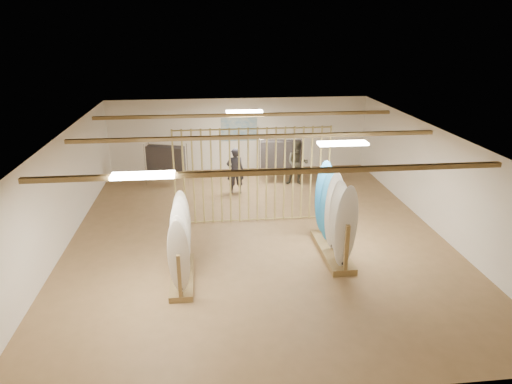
{
  "coord_description": "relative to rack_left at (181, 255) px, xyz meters",
  "views": [
    {
      "loc": [
        -1.27,
        -11.43,
        5.45
      ],
      "look_at": [
        0.0,
        0.0,
        1.2
      ],
      "focal_mm": 32.0,
      "sensor_mm": 36.0,
      "label": 1
    }
  ],
  "objects": [
    {
      "name": "wall_left",
      "position": [
        -3.07,
        2.27,
        0.78
      ],
      "size": [
        0.0,
        12.0,
        12.0
      ],
      "primitive_type": "plane",
      "rotation": [
        1.57,
        0.0,
        1.57
      ],
      "color": "white",
      "rests_on": "ground"
    },
    {
      "name": "poster",
      "position": [
        1.93,
        8.25,
        0.98
      ],
      "size": [
        1.4,
        0.03,
        0.9
      ],
      "primitive_type": "cube",
      "color": "teal",
      "rests_on": "ground"
    },
    {
      "name": "light_panels",
      "position": [
        1.93,
        2.27,
        2.12
      ],
      "size": [
        1.2,
        0.35,
        0.06
      ],
      "primitive_type": "cube",
      "color": "white",
      "rests_on": "ground"
    },
    {
      "name": "bamboo_partition",
      "position": [
        1.93,
        3.07,
        0.78
      ],
      "size": [
        4.45,
        0.05,
        2.78
      ],
      "color": "tan",
      "rests_on": "ground"
    },
    {
      "name": "floor",
      "position": [
        1.93,
        2.27,
        -0.62
      ],
      "size": [
        12.0,
        12.0,
        0.0
      ],
      "primitive_type": "plane",
      "color": "#967348",
      "rests_on": "ground"
    },
    {
      "name": "ceiling",
      "position": [
        1.93,
        2.27,
        2.18
      ],
      "size": [
        12.0,
        12.0,
        0.0
      ],
      "primitive_type": "plane",
      "rotation": [
        3.14,
        0.0,
        0.0
      ],
      "color": "gray",
      "rests_on": "ground"
    },
    {
      "name": "ceiling_slats",
      "position": [
        1.93,
        2.27,
        2.1
      ],
      "size": [
        9.5,
        6.12,
        0.1
      ],
      "primitive_type": "cube",
      "color": "olive",
      "rests_on": "ground"
    },
    {
      "name": "shopper_a",
      "position": [
        1.58,
        5.49,
        0.28
      ],
      "size": [
        0.68,
        0.48,
        1.8
      ],
      "primitive_type": "imported",
      "rotation": [
        0.0,
        0.0,
        3.19
      ],
      "color": "#24242B",
      "rests_on": "floor"
    },
    {
      "name": "wall_front",
      "position": [
        1.93,
        -3.73,
        0.78
      ],
      "size": [
        12.0,
        0.0,
        12.0
      ],
      "primitive_type": "plane",
      "rotation": [
        -1.57,
        0.0,
        0.0
      ],
      "color": "white",
      "rests_on": "ground"
    },
    {
      "name": "shopper_b",
      "position": [
        3.83,
        6.12,
        0.29
      ],
      "size": [
        1.01,
        0.86,
        1.82
      ],
      "primitive_type": "imported",
      "rotation": [
        0.0,
        0.0,
        -0.23
      ],
      "color": "#3F3C31",
      "rests_on": "floor"
    },
    {
      "name": "rack_right",
      "position": [
        3.7,
        0.81,
        0.1
      ],
      "size": [
        0.61,
        2.23,
        2.12
      ],
      "rotation": [
        0.0,
        0.0,
        0.01
      ],
      "color": "olive",
      "rests_on": "floor"
    },
    {
      "name": "clothing_rack_b",
      "position": [
        3.29,
        6.4,
        0.46
      ],
      "size": [
        1.55,
        0.55,
        1.67
      ],
      "rotation": [
        0.0,
        0.0,
        -0.11
      ],
      "color": "silver",
      "rests_on": "floor"
    },
    {
      "name": "wall_back",
      "position": [
        1.93,
        8.27,
        0.78
      ],
      "size": [
        12.0,
        0.0,
        12.0
      ],
      "primitive_type": "plane",
      "rotation": [
        1.57,
        0.0,
        0.0
      ],
      "color": "white",
      "rests_on": "ground"
    },
    {
      "name": "clothing_rack_a",
      "position": [
        -0.8,
        6.56,
        0.38
      ],
      "size": [
        1.38,
        0.77,
        1.54
      ],
      "rotation": [
        0.0,
        0.0,
        -0.33
      ],
      "color": "silver",
      "rests_on": "floor"
    },
    {
      "name": "rack_left",
      "position": [
        0.0,
        0.0,
        0.0
      ],
      "size": [
        0.51,
        1.92,
        1.82
      ],
      "rotation": [
        0.0,
        0.0,
        0.0
      ],
      "color": "olive",
      "rests_on": "floor"
    },
    {
      "name": "wall_right",
      "position": [
        6.93,
        2.27,
        0.78
      ],
      "size": [
        0.0,
        12.0,
        12.0
      ],
      "primitive_type": "plane",
      "rotation": [
        1.57,
        0.0,
        -1.57
      ],
      "color": "white",
      "rests_on": "ground"
    }
  ]
}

